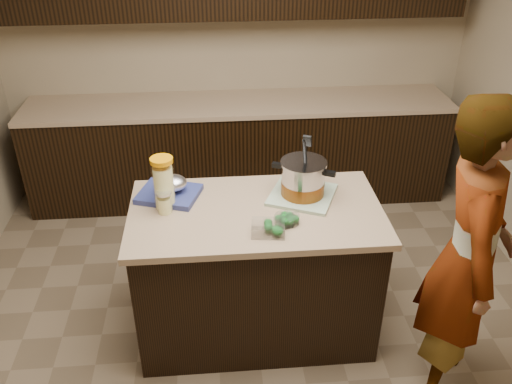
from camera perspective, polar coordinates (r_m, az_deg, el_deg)
ground_plane at (r=3.67m, az=0.00°, el=-13.81°), size 4.00×4.00×0.00m
room_shell at (r=2.76m, az=0.00°, el=12.52°), size 4.04×4.04×2.72m
back_cabinets at (r=4.65m, az=-1.87°, el=10.12°), size 3.60×0.63×2.33m
island at (r=3.37m, az=0.00°, el=-8.32°), size 1.46×0.81×0.90m
dish_towel at (r=3.24m, az=4.88°, el=-0.29°), size 0.47×0.47×0.02m
stock_pot at (r=3.19m, az=4.96°, el=1.24°), size 0.36×0.36×0.38m
lemonade_pitcher at (r=3.11m, az=-9.68°, el=0.74°), size 0.15×0.15×0.31m
mason_jar at (r=3.10m, az=-9.62°, el=-1.12°), size 0.11×0.11×0.14m
broccoli_tub_left at (r=2.98m, az=3.03°, el=-2.99°), size 0.15×0.15×0.05m
broccoli_tub_right at (r=2.99m, az=3.55°, el=-2.91°), size 0.14×0.14×0.05m
broccoli_tub_rect at (r=2.90m, az=1.30°, el=-3.89°), size 0.19×0.15×0.06m
blue_tray at (r=3.25m, az=-9.01°, el=0.22°), size 0.41×0.37×0.13m
person at (r=2.97m, az=21.38°, el=-6.54°), size 0.60×0.74×1.76m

